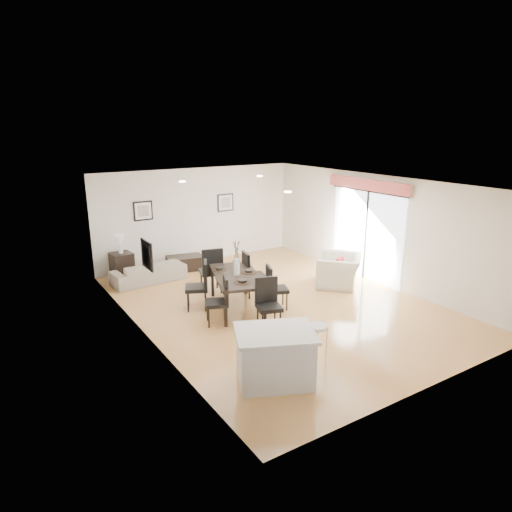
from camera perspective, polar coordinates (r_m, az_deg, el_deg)
ground at (r=10.26m, az=2.64°, el=-6.01°), size 8.00×8.00×0.00m
wall_back at (r=13.22m, az=-7.31°, el=5.04°), size 6.00×0.04×2.70m
wall_front at (r=7.12m, az=21.69°, el=-5.77°), size 6.00×0.04×2.70m
wall_left at (r=8.53m, az=-13.99°, el=-1.51°), size 0.04×8.00×2.70m
wall_right at (r=11.78m, az=14.79°, el=3.26°), size 0.04×8.00×2.70m
ceiling at (r=9.58m, az=2.85°, el=9.13°), size 6.00×8.00×0.02m
sofa at (r=11.88m, az=-13.28°, el=-1.93°), size 1.89×0.87×0.54m
armchair at (r=11.50m, az=10.38°, el=-1.77°), size 1.56×1.55×0.76m
courtyard_plant_a at (r=13.96m, az=24.17°, el=0.02°), size 0.73×0.68×0.66m
courtyard_plant_b at (r=14.75m, az=16.92°, el=1.61°), size 0.43×0.43×0.69m
dining_table at (r=9.79m, az=-2.42°, el=-2.79°), size 1.47×2.05×0.77m
dining_chair_wnear at (r=9.13m, az=-4.45°, el=-5.22°), size 0.57×0.57×0.98m
dining_chair_wfar at (r=9.89m, az=-6.95°, el=-3.33°), size 0.63×0.63×1.06m
dining_chair_enear at (r=9.83m, az=2.22°, el=-3.65°), size 0.56×0.56×0.97m
dining_chair_efar at (r=10.53m, az=-0.66°, el=-1.98°), size 0.58×0.58×1.06m
dining_chair_head at (r=8.93m, az=1.47°, el=-5.56°), size 0.57×0.57×1.01m
dining_chair_foot at (r=10.76m, az=-5.57°, el=-1.50°), size 0.60×0.60×1.11m
vase at (r=9.66m, az=-2.44°, el=-0.48°), size 0.81×1.33×0.75m
coffee_table at (r=12.70m, az=-8.88°, el=-0.87°), size 1.06×0.75×0.39m
side_table at (r=12.34m, az=-16.39°, el=-1.15°), size 0.56×0.56×0.67m
table_lamp at (r=12.17m, az=-16.63°, el=1.77°), size 0.25×0.25×0.48m
cushion at (r=11.29m, az=10.40°, el=-0.98°), size 0.32×0.24×0.32m
kitchen_island at (r=7.20m, az=2.37°, el=-12.40°), size 1.48×1.34×0.84m
bar_stool at (r=7.56m, az=7.66°, el=-9.28°), size 0.34×0.34×0.74m
framed_print_back_left at (r=12.56m, az=-13.94°, el=5.50°), size 0.52×0.04×0.52m
framed_print_back_right at (r=13.54m, az=-3.84°, el=6.69°), size 0.52×0.04×0.52m
framed_print_left_wall at (r=8.27m, az=-13.48°, el=0.14°), size 0.04×0.52×0.52m
sliding_door at (r=11.88m, az=13.70°, el=5.00°), size 0.12×2.70×2.57m
courtyard at (r=14.80m, az=20.64°, el=3.63°), size 6.00×6.00×2.00m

